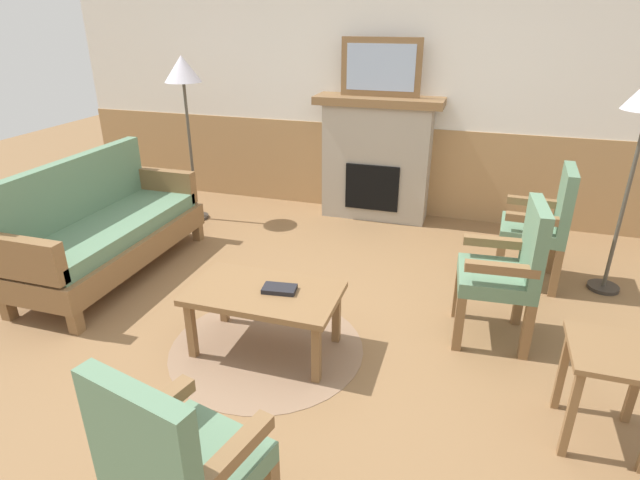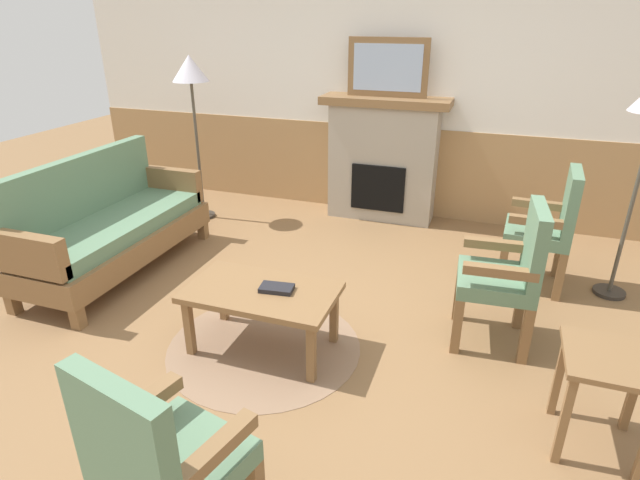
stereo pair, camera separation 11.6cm
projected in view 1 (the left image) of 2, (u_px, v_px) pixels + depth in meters
ground_plane at (305, 330)px, 3.63m from camera, size 14.00×14.00×0.00m
wall_back at (384, 90)px, 5.36m from camera, size 7.20×0.14×2.70m
fireplace at (377, 158)px, 5.41m from camera, size 1.30×0.44×1.28m
framed_picture at (381, 67)px, 5.05m from camera, size 0.80×0.04×0.56m
couch at (106, 230)px, 4.28m from camera, size 0.70×1.80×0.98m
coffee_table at (264, 298)px, 3.29m from camera, size 0.96×0.56×0.44m
round_rug at (267, 347)px, 3.44m from camera, size 1.29×1.29×0.01m
book_on_table at (279, 289)px, 3.25m from camera, size 0.22×0.15×0.03m
armchair_near_fireplace at (509, 267)px, 3.35m from camera, size 0.51×0.51×0.98m
armchair_by_window_left at (544, 221)px, 4.08m from camera, size 0.50×0.50×0.98m
armchair_front_left at (176, 464)px, 1.89m from camera, size 0.58×0.58×0.98m
side_table at (613, 370)px, 2.55m from camera, size 0.44×0.44×0.55m
floor_lamp_by_couch at (183, 80)px, 5.02m from camera, size 0.36×0.36×1.68m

